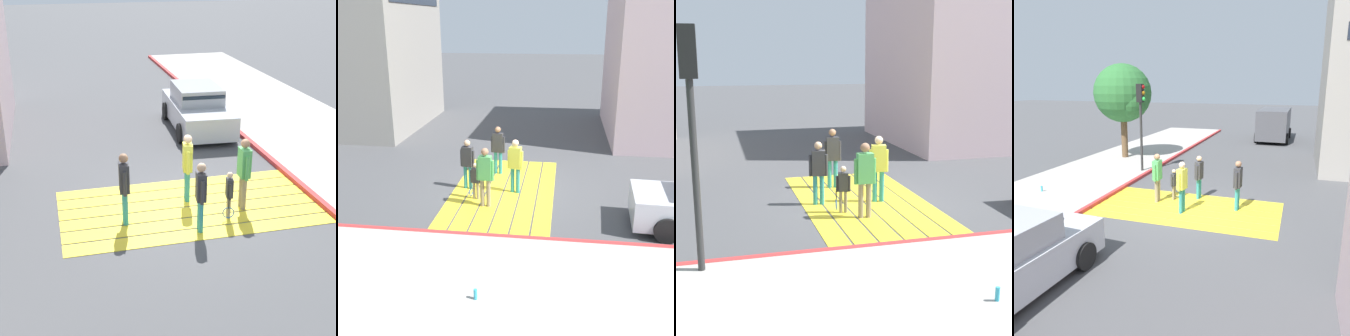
# 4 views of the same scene
# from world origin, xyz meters

# --- Properties ---
(ground_plane) EXTENTS (120.00, 120.00, 0.00)m
(ground_plane) POSITION_xyz_m (0.00, 0.00, 0.00)
(ground_plane) COLOR #4C4C4F
(crosswalk_stripes) EXTENTS (6.40, 3.25, 0.01)m
(crosswalk_stripes) POSITION_xyz_m (0.00, 0.00, 0.01)
(crosswalk_stripes) COLOR yellow
(crosswalk_stripes) RESTS_ON ground
(curb_painted) EXTENTS (0.16, 40.00, 0.13)m
(curb_painted) POSITION_xyz_m (-3.25, 0.00, 0.07)
(curb_painted) COLOR #BC3333
(curb_painted) RESTS_ON ground
(car_parked_near_curb) EXTENTS (2.17, 4.39, 1.57)m
(car_parked_near_curb) POSITION_xyz_m (-2.00, -5.92, 0.73)
(car_parked_near_curb) COLOR silver
(car_parked_near_curb) RESTS_ON ground
(pedestrian_adult_lead) EXTENTS (0.25, 0.53, 1.81)m
(pedestrian_adult_lead) POSITION_xyz_m (-1.25, 0.36, 1.06)
(pedestrian_adult_lead) COLOR gray
(pedestrian_adult_lead) RESTS_ON ground
(pedestrian_adult_trailing) EXTENTS (0.27, 0.48, 1.66)m
(pedestrian_adult_trailing) POSITION_xyz_m (0.10, 1.19, 0.97)
(pedestrian_adult_trailing) COLOR teal
(pedestrian_adult_trailing) RESTS_ON ground
(pedestrian_adult_side) EXTENTS (0.29, 0.51, 1.76)m
(pedestrian_adult_side) POSITION_xyz_m (-0.04, -0.39, 1.03)
(pedestrian_adult_side) COLOR teal
(pedestrian_adult_side) RESTS_ON ground
(pedestrian_teen_behind) EXTENTS (0.25, 0.51, 1.74)m
(pedestrian_teen_behind) POSITION_xyz_m (1.69, 0.44, 1.01)
(pedestrian_teen_behind) COLOR teal
(pedestrian_teen_behind) RESTS_ON ground
(pedestrian_child_with_racket) EXTENTS (0.30, 0.38, 1.18)m
(pedestrian_child_with_racket) POSITION_xyz_m (-0.74, 0.77, 0.65)
(pedestrian_child_with_racket) COLOR gray
(pedestrian_child_with_racket) RESTS_ON ground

